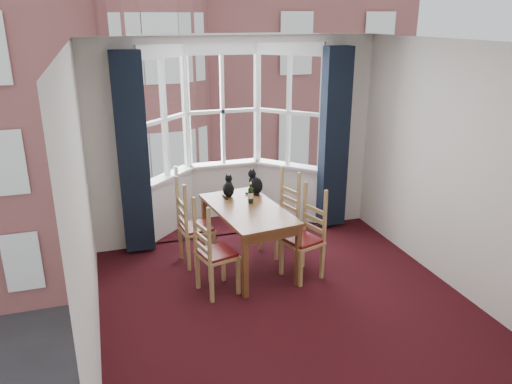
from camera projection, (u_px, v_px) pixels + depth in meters
name	position (u px, v px, depth m)	size (l,w,h in m)	color
floor	(294.00, 314.00, 5.38)	(4.50, 4.50, 0.00)	black
ceiling	(301.00, 43.00, 4.44)	(4.50, 4.50, 0.00)	white
wall_left	(84.00, 215.00, 4.34)	(4.50, 4.50, 0.00)	silver
wall_right	(466.00, 173.00, 5.48)	(4.50, 4.50, 0.00)	silver
wall_near	(444.00, 314.00, 2.89)	(4.00, 4.00, 0.00)	silver
wall_back_pier_left	(113.00, 149.00, 6.46)	(0.70, 0.12, 2.80)	silver
wall_back_pier_right	(343.00, 132.00, 7.40)	(0.70, 0.12, 2.80)	silver
bay_window	(227.00, 133.00, 7.38)	(2.76, 0.94, 2.80)	white
curtain_left	(133.00, 155.00, 6.38)	(0.38, 0.22, 2.60)	black
curtain_right	(334.00, 139.00, 7.19)	(0.38, 0.22, 2.60)	black
dining_table	(248.00, 215.00, 6.17)	(0.95, 1.54, 0.80)	brown
chair_left_near	(210.00, 256.00, 5.62)	(0.49, 0.50, 0.92)	tan
chair_left_far	(190.00, 230.00, 6.32)	(0.44, 0.46, 0.92)	tan
chair_right_near	(308.00, 239.00, 6.05)	(0.51, 0.52, 0.92)	tan
chair_right_far	(284.00, 218.00, 6.69)	(0.51, 0.52, 0.92)	tan
cat_left	(228.00, 188.00, 6.51)	(0.21, 0.24, 0.29)	black
cat_right	(255.00, 184.00, 6.61)	(0.25, 0.28, 0.33)	black
wine_bottle	(251.00, 194.00, 6.27)	(0.07, 0.07, 0.27)	black
candle_tall	(176.00, 171.00, 7.17)	(0.06, 0.06, 0.13)	white
street	(127.00, 147.00, 36.34)	(80.00, 80.00, 0.00)	#333335
tenement_building	(146.00, 59.00, 17.43)	(18.40, 7.80, 15.20)	#8F4D4A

